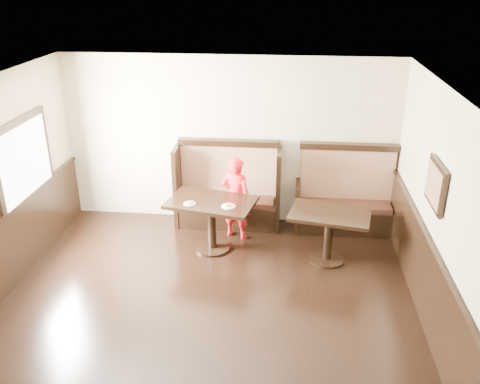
# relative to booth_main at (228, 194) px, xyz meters

# --- Properties ---
(ground) EXTENTS (7.00, 7.00, 0.00)m
(ground) POSITION_rel_booth_main_xyz_m (0.00, -3.30, -0.53)
(ground) COLOR black
(ground) RESTS_ON ground
(room_shell) EXTENTS (7.00, 7.00, 7.00)m
(room_shell) POSITION_rel_booth_main_xyz_m (-0.30, -3.01, 0.14)
(room_shell) COLOR #C3B68D
(room_shell) RESTS_ON ground
(booth_main) EXTENTS (1.75, 0.72, 1.45)m
(booth_main) POSITION_rel_booth_main_xyz_m (0.00, 0.00, 0.00)
(booth_main) COLOR black
(booth_main) RESTS_ON ground
(booth_neighbor) EXTENTS (1.65, 0.72, 1.45)m
(booth_neighbor) POSITION_rel_booth_main_xyz_m (1.95, -0.00, -0.05)
(booth_neighbor) COLOR black
(booth_neighbor) RESTS_ON ground
(table_main) EXTENTS (1.43, 1.05, 0.82)m
(table_main) POSITION_rel_booth_main_xyz_m (-0.14, -0.91, 0.10)
(table_main) COLOR black
(table_main) RESTS_ON ground
(table_neighbor) EXTENTS (1.26, 0.94, 0.79)m
(table_neighbor) POSITION_rel_booth_main_xyz_m (1.61, -1.07, 0.07)
(table_neighbor) COLOR black
(table_neighbor) RESTS_ON ground
(child) EXTENTS (0.58, 0.48, 1.37)m
(child) POSITION_rel_booth_main_xyz_m (0.19, -0.48, 0.16)
(child) COLOR red
(child) RESTS_ON ground
(pizza_plate_left) EXTENTS (0.18, 0.18, 0.03)m
(pizza_plate_left) POSITION_rel_booth_main_xyz_m (-0.45, -1.05, 0.31)
(pizza_plate_left) COLOR white
(pizza_plate_left) RESTS_ON table_main
(pizza_plate_right) EXTENTS (0.21, 0.21, 0.04)m
(pizza_plate_right) POSITION_rel_booth_main_xyz_m (0.14, -1.08, 0.31)
(pizza_plate_right) COLOR white
(pizza_plate_right) RESTS_ON table_main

